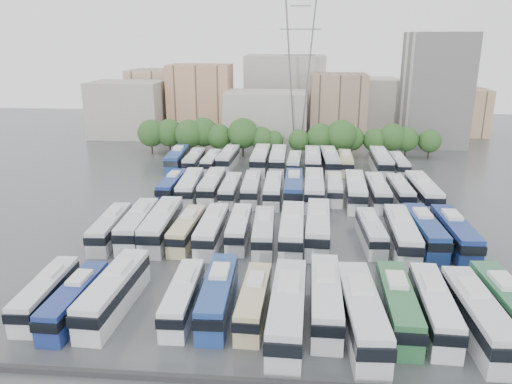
# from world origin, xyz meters

# --- Properties ---
(ground) EXTENTS (220.00, 220.00, 0.00)m
(ground) POSITION_xyz_m (0.00, 0.00, 0.00)
(ground) COLOR #424447
(ground) RESTS_ON ground
(parapet) EXTENTS (56.00, 0.50, 0.50)m
(parapet) POSITION_xyz_m (0.00, -33.00, 0.25)
(parapet) COLOR #2D2D30
(parapet) RESTS_ON ground
(tree_line) EXTENTS (65.65, 8.09, 8.36)m
(tree_line) POSITION_xyz_m (-2.68, 42.06, 4.48)
(tree_line) COLOR black
(tree_line) RESTS_ON ground
(city_buildings) EXTENTS (102.00, 35.00, 20.00)m
(city_buildings) POSITION_xyz_m (-7.46, 71.86, 7.87)
(city_buildings) COLOR #9E998E
(city_buildings) RESTS_ON ground
(apartment_tower) EXTENTS (14.00, 14.00, 26.00)m
(apartment_tower) POSITION_xyz_m (34.00, 58.00, 13.00)
(apartment_tower) COLOR silver
(apartment_tower) RESTS_ON ground
(electricity_pylon) EXTENTS (9.00, 6.91, 33.83)m
(electricity_pylon) POSITION_xyz_m (2.00, 50.00, 18.66)
(electricity_pylon) COLOR slate
(electricity_pylon) RESTS_ON ground
(bus_r0_s0) EXTENTS (2.70, 10.96, 3.42)m
(bus_r0_s0) POSITION_xyz_m (-21.42, -23.64, 1.68)
(bus_r0_s0) COLOR silver
(bus_r0_s0) RESTS_ON ground
(bus_r0_s1) EXTENTS (2.60, 11.08, 3.46)m
(bus_r0_s1) POSITION_xyz_m (-18.13, -24.69, 1.70)
(bus_r0_s1) COLOR navy
(bus_r0_s1) RESTS_ON ground
(bus_r0_s2) EXTENTS (3.34, 12.86, 4.00)m
(bus_r0_s2) POSITION_xyz_m (-14.84, -23.32, 1.96)
(bus_r0_s2) COLOR silver
(bus_r0_s2) RESTS_ON ground
(bus_r0_s4) EXTENTS (2.62, 11.00, 3.44)m
(bus_r0_s4) POSITION_xyz_m (-8.19, -23.27, 1.69)
(bus_r0_s4) COLOR silver
(bus_r0_s4) RESTS_ON ground
(bus_r0_s5) EXTENTS (2.87, 12.13, 3.79)m
(bus_r0_s5) POSITION_xyz_m (-4.93, -22.89, 1.86)
(bus_r0_s5) COLOR navy
(bus_r0_s5) RESTS_ON ground
(bus_r0_s6) EXTENTS (2.75, 10.87, 3.39)m
(bus_r0_s6) POSITION_xyz_m (-1.49, -23.33, 1.66)
(bus_r0_s6) COLOR #C4B386
(bus_r0_s6) RESTS_ON ground
(bus_r0_s7) EXTENTS (3.38, 13.74, 4.29)m
(bus_r0_s7) POSITION_xyz_m (1.68, -25.43, 2.10)
(bus_r0_s7) COLOR silver
(bus_r0_s7) RESTS_ON ground
(bus_r0_s8) EXTENTS (2.99, 12.74, 3.98)m
(bus_r0_s8) POSITION_xyz_m (5.13, -22.82, 1.95)
(bus_r0_s8) COLOR silver
(bus_r0_s8) RESTS_ON ground
(bus_r0_s9) EXTENTS (3.55, 13.70, 4.26)m
(bus_r0_s9) POSITION_xyz_m (8.10, -25.40, 2.09)
(bus_r0_s9) COLOR silver
(bus_r0_s9) RESTS_ON ground
(bus_r0_s10) EXTENTS (2.99, 12.33, 3.85)m
(bus_r0_s10) POSITION_xyz_m (11.59, -23.42, 1.89)
(bus_r0_s10) COLOR #2C663A
(bus_r0_s10) RESTS_ON ground
(bus_r0_s11) EXTENTS (3.14, 12.21, 3.80)m
(bus_r0_s11) POSITION_xyz_m (14.78, -23.38, 1.87)
(bus_r0_s11) COLOR silver
(bus_r0_s11) RESTS_ON ground
(bus_r0_s12) EXTENTS (3.19, 13.01, 4.06)m
(bus_r0_s12) POSITION_xyz_m (18.09, -24.79, 1.99)
(bus_r0_s12) COLOR silver
(bus_r0_s12) RESTS_ON ground
(bus_r0_s13) EXTENTS (3.38, 12.92, 4.02)m
(bus_r0_s13) POSITION_xyz_m (21.36, -23.14, 1.97)
(bus_r0_s13) COLOR #2C6742
(bus_r0_s13) RESTS_ON ground
(bus_r1_s0) EXTENTS (3.09, 11.71, 3.64)m
(bus_r1_s0) POSITION_xyz_m (-21.39, -6.83, 1.79)
(bus_r1_s0) COLOR silver
(bus_r1_s0) RESTS_ON ground
(bus_r1_s1) EXTENTS (3.27, 12.68, 3.95)m
(bus_r1_s1) POSITION_xyz_m (-18.11, -5.83, 1.94)
(bus_r1_s1) COLOR silver
(bus_r1_s1) RESTS_ON ground
(bus_r1_s2) EXTENTS (3.24, 13.37, 4.17)m
(bus_r1_s2) POSITION_xyz_m (-14.98, -5.85, 2.05)
(bus_r1_s2) COLOR silver
(bus_r1_s2) RESTS_ON ground
(bus_r1_s3) EXTENTS (2.90, 11.32, 3.52)m
(bus_r1_s3) POSITION_xyz_m (-11.54, -6.41, 1.73)
(bus_r1_s3) COLOR beige
(bus_r1_s3) RESTS_ON ground
(bus_r1_s4) EXTENTS (2.74, 12.11, 3.79)m
(bus_r1_s4) POSITION_xyz_m (-8.32, -6.56, 1.86)
(bus_r1_s4) COLOR silver
(bus_r1_s4) RESTS_ON ground
(bus_r1_s5) EXTENTS (2.57, 11.23, 3.51)m
(bus_r1_s5) POSITION_xyz_m (-5.03, -5.30, 1.73)
(bus_r1_s5) COLOR silver
(bus_r1_s5) RESTS_ON ground
(bus_r1_s6) EXTENTS (2.86, 11.55, 3.60)m
(bus_r1_s6) POSITION_xyz_m (-1.80, -6.39, 1.77)
(bus_r1_s6) COLOR silver
(bus_r1_s6) RESTS_ON ground
(bus_r1_s7) EXTENTS (3.02, 13.20, 4.13)m
(bus_r1_s7) POSITION_xyz_m (1.74, -6.26, 2.03)
(bus_r1_s7) COLOR silver
(bus_r1_s7) RESTS_ON ground
(bus_r1_s8) EXTENTS (3.50, 13.49, 4.20)m
(bus_r1_s8) POSITION_xyz_m (4.97, -5.08, 2.06)
(bus_r1_s8) COLOR silver
(bus_r1_s8) RESTS_ON ground
(bus_r1_s10) EXTENTS (2.87, 11.04, 3.44)m
(bus_r1_s10) POSITION_xyz_m (11.61, -5.07, 1.69)
(bus_r1_s10) COLOR silver
(bus_r1_s10) RESTS_ON ground
(bus_r1_s11) EXTENTS (3.25, 13.22, 4.12)m
(bus_r1_s11) POSITION_xyz_m (15.09, -6.40, 2.02)
(bus_r1_s11) COLOR silver
(bus_r1_s11) RESTS_ON ground
(bus_r1_s12) EXTENTS (3.22, 12.81, 3.99)m
(bus_r1_s12) POSITION_xyz_m (18.18, -5.04, 1.96)
(bus_r1_s12) COLOR navy
(bus_r1_s12) RESTS_ON ground
(bus_r1_s13) EXTENTS (3.11, 12.99, 4.06)m
(bus_r1_s13) POSITION_xyz_m (21.63, -5.58, 1.99)
(bus_r1_s13) COLOR navy
(bus_r1_s13) RESTS_ON ground
(bus_r2_s1) EXTENTS (2.56, 11.45, 3.59)m
(bus_r2_s1) POSITION_xyz_m (-18.14, 12.13, 1.76)
(bus_r2_s1) COLOR navy
(bus_r2_s1) RESTS_ON ground
(bus_r2_s2) EXTENTS (3.39, 12.75, 3.96)m
(bus_r2_s2) POSITION_xyz_m (-14.98, 11.39, 1.95)
(bus_r2_s2) COLOR silver
(bus_r2_s2) RESTS_ON ground
(bus_r2_s3) EXTENTS (2.75, 12.53, 3.93)m
(bus_r2_s3) POSITION_xyz_m (-11.52, 12.00, 1.93)
(bus_r2_s3) COLOR silver
(bus_r2_s3) RESTS_ON ground
(bus_r2_s4) EXTENTS (2.48, 11.30, 3.54)m
(bus_r2_s4) POSITION_xyz_m (-8.35, 10.99, 1.74)
(bus_r2_s4) COLOR silver
(bus_r2_s4) RESTS_ON ground
(bus_r2_s5) EXTENTS (2.81, 11.88, 3.71)m
(bus_r2_s5) POSITION_xyz_m (-5.08, 11.78, 1.82)
(bus_r2_s5) COLOR silver
(bus_r2_s5) RESTS_ON ground
(bus_r2_s6) EXTENTS (2.68, 11.92, 3.74)m
(bus_r2_s6) POSITION_xyz_m (-1.60, 11.33, 1.83)
(bus_r2_s6) COLOR silver
(bus_r2_s6) RESTS_ON ground
(bus_r2_s7) EXTENTS (2.87, 13.03, 4.09)m
(bus_r2_s7) POSITION_xyz_m (1.67, 11.92, 2.01)
(bus_r2_s7) COLOR navy
(bus_r2_s7) RESTS_ON ground
(bus_r2_s8) EXTENTS (3.26, 13.73, 4.29)m
(bus_r2_s8) POSITION_xyz_m (4.89, 11.48, 2.11)
(bus_r2_s8) COLOR silver
(bus_r2_s8) RESTS_ON ground
(bus_r2_s9) EXTENTS (2.91, 11.13, 3.46)m
(bus_r2_s9) POSITION_xyz_m (8.23, 13.28, 1.70)
(bus_r2_s9) COLOR silver
(bus_r2_s9) RESTS_ON ground
(bus_r2_s10) EXTENTS (3.55, 13.40, 4.16)m
(bus_r2_s10) POSITION_xyz_m (11.34, 11.24, 2.04)
(bus_r2_s10) COLOR silver
(bus_r2_s10) RESTS_ON ground
(bus_r2_s11) EXTENTS (2.70, 12.29, 3.85)m
(bus_r2_s11) POSITION_xyz_m (14.76, 11.55, 1.89)
(bus_r2_s11) COLOR silver
(bus_r2_s11) RESTS_ON ground
(bus_r2_s12) EXTENTS (2.75, 11.50, 3.59)m
(bus_r2_s12) POSITION_xyz_m (18.35, 12.20, 1.76)
(bus_r2_s12) COLOR silver
(bus_r2_s12) RESTS_ON ground
(bus_r2_s13) EXTENTS (3.23, 13.51, 4.22)m
(bus_r2_s13) POSITION_xyz_m (21.65, 11.27, 2.07)
(bus_r2_s13) COLOR white
(bus_r2_s13) RESTS_ON ground
(bus_r3_s0) EXTENTS (3.35, 12.77, 3.97)m
(bus_r3_s0) POSITION_xyz_m (-21.60, 29.91, 1.95)
(bus_r3_s0) COLOR navy
(bus_r3_s0) RESTS_ON ground
(bus_r3_s1) EXTENTS (2.62, 11.55, 3.62)m
(bus_r3_s1) POSITION_xyz_m (-18.02, 29.16, 1.78)
(bus_r3_s1) COLOR silver
(bus_r3_s1) RESTS_ON ground
(bus_r3_s2) EXTENTS (2.49, 10.94, 3.42)m
(bus_r3_s2) POSITION_xyz_m (-14.66, 29.22, 1.68)
(bus_r3_s2) COLOR silver
(bus_r3_s2) RESTS_ON ground
(bus_r3_s3) EXTENTS (3.29, 12.55, 3.90)m
(bus_r3_s3) POSITION_xyz_m (-11.58, 31.08, 1.92)
(bus_r3_s3) COLOR silver
(bus_r3_s3) RESTS_ON ground
(bus_r3_s5) EXTENTS (3.10, 13.59, 4.25)m
(bus_r3_s5) POSITION_xyz_m (-5.10, 30.50, 2.09)
(bus_r3_s5) COLOR silver
(bus_r3_s5) RESTS_ON ground
(bus_r3_s6) EXTENTS (2.93, 13.39, 4.20)m
(bus_r3_s6) POSITION_xyz_m (-1.65, 30.36, 2.06)
(bus_r3_s6) COLOR silver
(bus_r3_s6) RESTS_ON ground
(bus_r3_s7) EXTENTS (2.82, 11.09, 3.46)m
(bus_r3_s7) POSITION_xyz_m (1.55, 29.17, 1.70)
(bus_r3_s7) COLOR silver
(bus_r3_s7) RESTS_ON ground
(bus_r3_s8) EXTENTS (3.07, 13.54, 4.24)m
(bus_r3_s8) POSITION_xyz_m (5.03, 29.57, 2.08)
(bus_r3_s8) COLOR silver
(bus_r3_s8) RESTS_ON ground
(bus_r3_s9) EXTENTS (3.41, 13.41, 4.17)m
(bus_r3_s9) POSITION_xyz_m (8.37, 30.20, 2.05)
(bus_r3_s9) COLOR silver
(bus_r3_s9) RESTS_ON ground
(bus_r3_s10) EXTENTS (2.85, 11.46, 3.57)m
(bus_r3_s10) POSITION_xyz_m (11.45, 30.73, 1.75)
(bus_r3_s10) COLOR #C0B584
(bus_r3_s10) RESTS_ON ground
(bus_r3_s12) EXTENTS (3.10, 13.69, 4.29)m
(bus_r3_s12) POSITION_xyz_m (18.05, 30.13, 2.10)
(bus_r3_s12) COLOR silver
(bus_r3_s12) RESTS_ON ground
(bus_r3_s13) EXTENTS (2.42, 11.04, 3.46)m
(bus_r3_s13) POSITION_xyz_m (21.45, 30.08, 1.70)
(bus_r3_s13) COLOR silver
(bus_r3_s13) RESTS_ON ground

